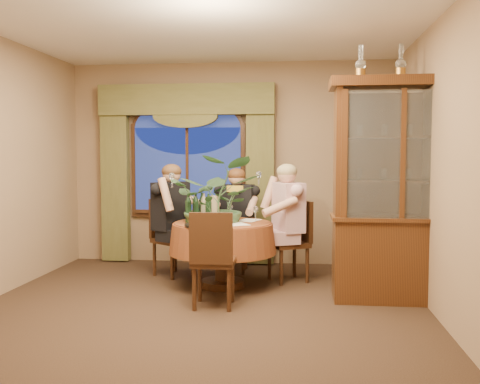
# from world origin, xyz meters

# --- Properties ---
(floor) EXTENTS (5.00, 5.00, 0.00)m
(floor) POSITION_xyz_m (0.00, 0.00, 0.00)
(floor) COLOR black
(floor) RESTS_ON ground
(wall_back) EXTENTS (4.50, 0.00, 4.50)m
(wall_back) POSITION_xyz_m (0.00, 2.50, 1.40)
(wall_back) COLOR #866B4F
(wall_back) RESTS_ON ground
(wall_right) EXTENTS (0.00, 5.00, 5.00)m
(wall_right) POSITION_xyz_m (2.25, 0.00, 1.40)
(wall_right) COLOR #866B4F
(wall_right) RESTS_ON ground
(ceiling) EXTENTS (5.00, 5.00, 0.00)m
(ceiling) POSITION_xyz_m (0.00, 0.00, 2.80)
(ceiling) COLOR white
(ceiling) RESTS_ON wall_back
(window) EXTENTS (1.62, 0.10, 1.32)m
(window) POSITION_xyz_m (-0.60, 2.43, 1.30)
(window) COLOR navy
(window) RESTS_ON wall_back
(arched_transom) EXTENTS (1.60, 0.06, 0.44)m
(arched_transom) POSITION_xyz_m (-0.60, 2.43, 2.08)
(arched_transom) COLOR navy
(arched_transom) RESTS_ON wall_back
(drapery_left) EXTENTS (0.38, 0.14, 2.32)m
(drapery_left) POSITION_xyz_m (-1.63, 2.38, 1.18)
(drapery_left) COLOR #4E4E23
(drapery_left) RESTS_ON floor
(drapery_right) EXTENTS (0.38, 0.14, 2.32)m
(drapery_right) POSITION_xyz_m (0.43, 2.38, 1.18)
(drapery_right) COLOR #4E4E23
(drapery_right) RESTS_ON floor
(swag_valance) EXTENTS (2.45, 0.16, 0.42)m
(swag_valance) POSITION_xyz_m (-0.60, 2.35, 2.28)
(swag_valance) COLOR #4E4E23
(swag_valance) RESTS_ON wall_back
(dining_table) EXTENTS (1.57, 1.57, 0.75)m
(dining_table) POSITION_xyz_m (0.10, 1.07, 0.38)
(dining_table) COLOR maroon
(dining_table) RESTS_ON floor
(china_cabinet) EXTENTS (1.42, 0.56, 2.30)m
(china_cabinet) POSITION_xyz_m (1.98, 0.70, 1.15)
(china_cabinet) COLOR #3A1F10
(china_cabinet) RESTS_ON floor
(oil_lamp_left) EXTENTS (0.11, 0.11, 0.34)m
(oil_lamp_left) POSITION_xyz_m (1.58, 0.70, 2.47)
(oil_lamp_left) COLOR #A5722D
(oil_lamp_left) RESTS_ON china_cabinet
(oil_lamp_center) EXTENTS (0.11, 0.11, 0.34)m
(oil_lamp_center) POSITION_xyz_m (1.98, 0.70, 2.47)
(oil_lamp_center) COLOR #A5722D
(oil_lamp_center) RESTS_ON china_cabinet
(oil_lamp_right) EXTENTS (0.11, 0.11, 0.34)m
(oil_lamp_right) POSITION_xyz_m (2.38, 0.70, 2.47)
(oil_lamp_right) COLOR #A5722D
(oil_lamp_right) RESTS_ON china_cabinet
(chair_right) EXTENTS (0.56, 0.56, 0.96)m
(chair_right) POSITION_xyz_m (0.84, 1.45, 0.48)
(chair_right) COLOR black
(chair_right) RESTS_ON floor
(chair_back_right) EXTENTS (0.42, 0.42, 0.96)m
(chair_back_right) POSITION_xyz_m (0.09, 1.90, 0.48)
(chair_back_right) COLOR black
(chair_back_right) RESTS_ON floor
(chair_back) EXTENTS (0.59, 0.59, 0.96)m
(chair_back) POSITION_xyz_m (-0.60, 1.58, 0.48)
(chair_back) COLOR black
(chair_back) RESTS_ON floor
(chair_front_left) EXTENTS (0.43, 0.43, 0.96)m
(chair_front_left) POSITION_xyz_m (0.12, 0.28, 0.48)
(chair_front_left) COLOR black
(chair_front_left) RESTS_ON floor
(person_pink) EXTENTS (0.64, 0.66, 1.42)m
(person_pink) POSITION_xyz_m (0.84, 1.42, 0.71)
(person_pink) COLOR #CA9FA5
(person_pink) RESTS_ON floor
(person_back) EXTENTS (0.65, 0.67, 1.41)m
(person_back) POSITION_xyz_m (-0.61, 1.45, 0.71)
(person_back) COLOR black
(person_back) RESTS_ON floor
(person_scarf) EXTENTS (0.52, 0.49, 1.36)m
(person_scarf) POSITION_xyz_m (0.17, 1.86, 0.68)
(person_scarf) COLOR black
(person_scarf) RESTS_ON floor
(stoneware_vase) EXTENTS (0.16, 0.16, 0.29)m
(stoneware_vase) POSITION_xyz_m (-0.03, 1.19, 0.90)
(stoneware_vase) COLOR tan
(stoneware_vase) RESTS_ON dining_table
(centerpiece_plant) EXTENTS (1.02, 1.13, 0.88)m
(centerpiece_plant) POSITION_xyz_m (0.02, 1.15, 1.39)
(centerpiece_plant) COLOR #395D39
(centerpiece_plant) RESTS_ON dining_table
(olive_bowl) EXTENTS (0.15, 0.15, 0.05)m
(olive_bowl) POSITION_xyz_m (0.12, 0.99, 0.77)
(olive_bowl) COLOR #566033
(olive_bowl) RESTS_ON dining_table
(cheese_platter) EXTENTS (0.40, 0.40, 0.02)m
(cheese_platter) POSITION_xyz_m (-0.07, 0.72, 0.76)
(cheese_platter) COLOR black
(cheese_platter) RESTS_ON dining_table
(wine_bottle_0) EXTENTS (0.07, 0.07, 0.33)m
(wine_bottle_0) POSITION_xyz_m (-0.17, 1.22, 0.92)
(wine_bottle_0) COLOR black
(wine_bottle_0) RESTS_ON dining_table
(wine_bottle_1) EXTENTS (0.07, 0.07, 0.33)m
(wine_bottle_1) POSITION_xyz_m (-0.22, 1.07, 0.92)
(wine_bottle_1) COLOR black
(wine_bottle_1) RESTS_ON dining_table
(wine_bottle_2) EXTENTS (0.07, 0.07, 0.33)m
(wine_bottle_2) POSITION_xyz_m (-0.24, 1.15, 0.92)
(wine_bottle_2) COLOR tan
(wine_bottle_2) RESTS_ON dining_table
(wine_bottle_3) EXTENTS (0.07, 0.07, 0.33)m
(wine_bottle_3) POSITION_xyz_m (-0.13, 1.10, 0.92)
(wine_bottle_3) COLOR tan
(wine_bottle_3) RESTS_ON dining_table
(wine_bottle_4) EXTENTS (0.07, 0.07, 0.33)m
(wine_bottle_4) POSITION_xyz_m (-0.06, 1.00, 0.92)
(wine_bottle_4) COLOR black
(wine_bottle_4) RESTS_ON dining_table
(wine_bottle_5) EXTENTS (0.07, 0.07, 0.33)m
(wine_bottle_5) POSITION_xyz_m (-0.29, 1.02, 0.92)
(wine_bottle_5) COLOR black
(wine_bottle_5) RESTS_ON dining_table
(tasting_paper_0) EXTENTS (0.33, 0.36, 0.00)m
(tasting_paper_0) POSITION_xyz_m (0.28, 0.91, 0.75)
(tasting_paper_0) COLOR white
(tasting_paper_0) RESTS_ON dining_table
(tasting_paper_1) EXTENTS (0.30, 0.35, 0.00)m
(tasting_paper_1) POSITION_xyz_m (0.38, 1.26, 0.75)
(tasting_paper_1) COLOR white
(tasting_paper_1) RESTS_ON dining_table
(tasting_paper_2) EXTENTS (0.27, 0.34, 0.00)m
(tasting_paper_2) POSITION_xyz_m (0.09, 0.77, 0.75)
(tasting_paper_2) COLOR white
(tasting_paper_2) RESTS_ON dining_table
(wine_glass_person_pink) EXTENTS (0.07, 0.07, 0.18)m
(wine_glass_person_pink) POSITION_xyz_m (0.46, 1.24, 0.84)
(wine_glass_person_pink) COLOR silver
(wine_glass_person_pink) RESTS_ON dining_table
(wine_glass_person_back) EXTENTS (0.07, 0.07, 0.18)m
(wine_glass_person_back) POSITION_xyz_m (-0.26, 1.26, 0.84)
(wine_glass_person_back) COLOR silver
(wine_glass_person_back) RESTS_ON dining_table
(wine_glass_person_scarf) EXTENTS (0.07, 0.07, 0.18)m
(wine_glass_person_scarf) POSITION_xyz_m (0.13, 1.47, 0.84)
(wine_glass_person_scarf) COLOR silver
(wine_glass_person_scarf) RESTS_ON dining_table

